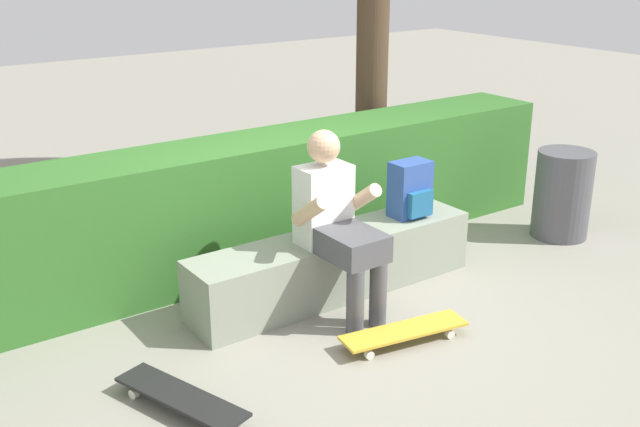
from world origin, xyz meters
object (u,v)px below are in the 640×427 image
object	(u,v)px
backpack_on_bench	(411,190)
trash_bin	(562,194)
skateboard_beside_bench	(181,397)
person_skater	(337,219)
skateboard_near_person	(404,331)
bench_main	(334,264)

from	to	relation	value
backpack_on_bench	trash_bin	size ratio (longest dim) A/B	0.56
skateboard_beside_bench	backpack_on_bench	world-z (taller)	backpack_on_bench
skateboard_beside_bench	trash_bin	bearing A→B (deg)	7.23
person_skater	skateboard_near_person	distance (m)	0.81
skateboard_beside_bench	backpack_on_bench	xyz separation A→B (m)	(2.11, 0.64, 0.55)
skateboard_beside_bench	person_skater	bearing A→B (deg)	18.73
trash_bin	person_skater	bearing A→B (deg)	-179.79
skateboard_beside_bench	trash_bin	xyz separation A→B (m)	(3.59, 0.46, 0.28)
trash_bin	skateboard_near_person	bearing A→B (deg)	-164.87
skateboard_near_person	backpack_on_bench	world-z (taller)	backpack_on_bench
person_skater	bench_main	bearing A→B (deg)	56.52
person_skater	trash_bin	xyz separation A→B (m)	(2.27, 0.01, -0.27)
skateboard_near_person	trash_bin	size ratio (longest dim) A/B	1.16
skateboard_beside_bench	bench_main	bearing A→B (deg)	24.19
skateboard_near_person	skateboard_beside_bench	bearing A→B (deg)	174.34
bench_main	person_skater	size ratio (longest dim) A/B	1.78
skateboard_near_person	skateboard_beside_bench	xyz separation A→B (m)	(-1.40, 0.14, 0.00)
skateboard_near_person	backpack_on_bench	xyz separation A→B (m)	(0.72, 0.78, 0.55)
bench_main	trash_bin	world-z (taller)	trash_bin
bench_main	skateboard_beside_bench	world-z (taller)	bench_main
person_skater	backpack_on_bench	xyz separation A→B (m)	(0.80, 0.20, -0.01)
skateboard_near_person	skateboard_beside_bench	world-z (taller)	same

